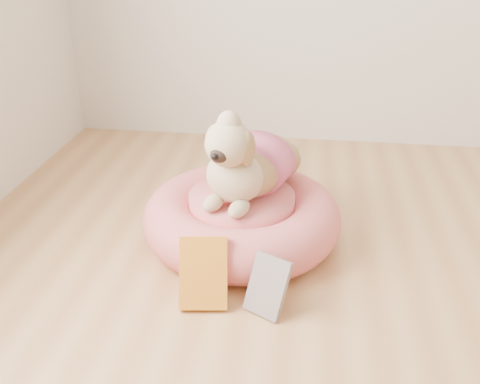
# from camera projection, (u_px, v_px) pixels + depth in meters

# --- Properties ---
(pet_bed) EXTENTS (0.75, 0.75, 0.19)m
(pet_bed) POSITION_uv_depth(u_px,v_px,m) (242.00, 218.00, 2.04)
(pet_bed) COLOR #D05C51
(pet_bed) RESTS_ON floor
(dog) EXTENTS (0.49, 0.58, 0.37)m
(dog) POSITION_uv_depth(u_px,v_px,m) (247.00, 148.00, 1.91)
(dog) COLOR brown
(dog) RESTS_ON pet_bed
(book_yellow) EXTENTS (0.17, 0.16, 0.21)m
(book_yellow) POSITION_uv_depth(u_px,v_px,m) (203.00, 273.00, 1.69)
(book_yellow) COLOR gold
(book_yellow) RESTS_ON floor
(book_white) EXTENTS (0.15, 0.14, 0.18)m
(book_white) POSITION_uv_depth(u_px,v_px,m) (268.00, 286.00, 1.65)
(book_white) COLOR white
(book_white) RESTS_ON floor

